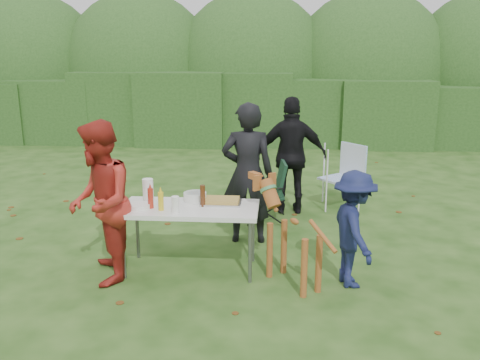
# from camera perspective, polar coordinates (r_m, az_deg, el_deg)

# --- Properties ---
(ground) EXTENTS (80.00, 80.00, 0.00)m
(ground) POSITION_cam_1_polar(r_m,az_deg,el_deg) (5.60, -4.02, -11.03)
(ground) COLOR #1E4211
(hedge_row) EXTENTS (22.00, 1.40, 1.70)m
(hedge_row) POSITION_cam_1_polar(r_m,az_deg,el_deg) (13.11, 0.96, 7.74)
(hedge_row) COLOR #23471C
(hedge_row) RESTS_ON ground
(shrub_backdrop) EXTENTS (20.00, 2.60, 3.20)m
(shrub_backdrop) POSITION_cam_1_polar(r_m,az_deg,el_deg) (14.64, 1.35, 11.40)
(shrub_backdrop) COLOR #3D6628
(shrub_backdrop) RESTS_ON ground
(folding_table) EXTENTS (1.50, 0.70, 0.74)m
(folding_table) POSITION_cam_1_polar(r_m,az_deg,el_deg) (5.60, -5.66, -3.52)
(folding_table) COLOR silver
(folding_table) RESTS_ON ground
(person_cook) EXTENTS (0.67, 0.46, 1.79)m
(person_cook) POSITION_cam_1_polar(r_m,az_deg,el_deg) (6.37, 0.85, 0.74)
(person_cook) COLOR black
(person_cook) RESTS_ON ground
(person_red_jacket) EXTENTS (0.87, 0.99, 1.72)m
(person_red_jacket) POSITION_cam_1_polar(r_m,az_deg,el_deg) (5.47, -15.45, -2.50)
(person_red_jacket) COLOR #A4261D
(person_red_jacket) RESTS_ON ground
(person_black_puffy) EXTENTS (1.04, 0.46, 1.74)m
(person_black_puffy) POSITION_cam_1_polar(r_m,az_deg,el_deg) (7.56, 5.84, 2.72)
(person_black_puffy) COLOR black
(person_black_puffy) RESTS_ON ground
(child) EXTENTS (0.61, 0.87, 1.23)m
(child) POSITION_cam_1_polar(r_m,az_deg,el_deg) (5.37, 12.64, -5.41)
(child) COLOR #151B43
(child) RESTS_ON ground
(dog) EXTENTS (1.05, 1.15, 1.06)m
(dog) POSITION_cam_1_polar(r_m,az_deg,el_deg) (5.30, 6.09, -6.35)
(dog) COLOR brown
(dog) RESTS_ON ground
(camping_chair) EXTENTS (0.60, 0.60, 0.87)m
(camping_chair) POSITION_cam_1_polar(r_m,az_deg,el_deg) (7.26, 3.01, -1.29)
(camping_chair) COLOR #153422
(camping_chair) RESTS_ON ground
(lawn_chair) EXTENTS (0.82, 0.82, 0.99)m
(lawn_chair) POSITION_cam_1_polar(r_m,az_deg,el_deg) (8.01, 11.31, 0.41)
(lawn_chair) COLOR #4678C6
(lawn_chair) RESTS_ON ground
(food_tray) EXTENTS (0.45, 0.30, 0.02)m
(food_tray) POSITION_cam_1_polar(r_m,az_deg,el_deg) (5.67, -2.14, -2.53)
(food_tray) COLOR #B7B7BA
(food_tray) RESTS_ON folding_table
(focaccia_bread) EXTENTS (0.40, 0.26, 0.04)m
(focaccia_bread) POSITION_cam_1_polar(r_m,az_deg,el_deg) (5.67, -2.14, -2.26)
(focaccia_bread) COLOR #B08C3F
(focaccia_bread) RESTS_ON food_tray
(mustard_bottle) EXTENTS (0.06, 0.06, 0.20)m
(mustard_bottle) POSITION_cam_1_polar(r_m,az_deg,el_deg) (5.47, -8.88, -2.37)
(mustard_bottle) COLOR gold
(mustard_bottle) RESTS_ON folding_table
(ketchup_bottle) EXTENTS (0.06, 0.06, 0.22)m
(ketchup_bottle) POSITION_cam_1_polar(r_m,az_deg,el_deg) (5.56, -10.01, -2.04)
(ketchup_bottle) COLOR #A8281A
(ketchup_bottle) RESTS_ON folding_table
(beer_bottle) EXTENTS (0.06, 0.06, 0.24)m
(beer_bottle) POSITION_cam_1_polar(r_m,az_deg,el_deg) (5.55, -4.22, -1.78)
(beer_bottle) COLOR #47230F
(beer_bottle) RESTS_ON folding_table
(paper_towel_roll) EXTENTS (0.12, 0.12, 0.26)m
(paper_towel_roll) POSITION_cam_1_polar(r_m,az_deg,el_deg) (5.81, -10.28, -1.13)
(paper_towel_roll) COLOR white
(paper_towel_roll) RESTS_ON folding_table
(cup_stack) EXTENTS (0.08, 0.08, 0.18)m
(cup_stack) POSITION_cam_1_polar(r_m,az_deg,el_deg) (5.36, -7.26, -2.77)
(cup_stack) COLOR white
(cup_stack) RESTS_ON folding_table
(pasta_bowl) EXTENTS (0.26, 0.26, 0.10)m
(pasta_bowl) POSITION_cam_1_polar(r_m,az_deg,el_deg) (5.76, -5.06, -1.89)
(pasta_bowl) COLOR silver
(pasta_bowl) RESTS_ON folding_table
(plate_stack) EXTENTS (0.24, 0.24, 0.05)m
(plate_stack) POSITION_cam_1_polar(r_m,az_deg,el_deg) (5.60, -11.26, -2.89)
(plate_stack) COLOR white
(plate_stack) RESTS_ON folding_table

